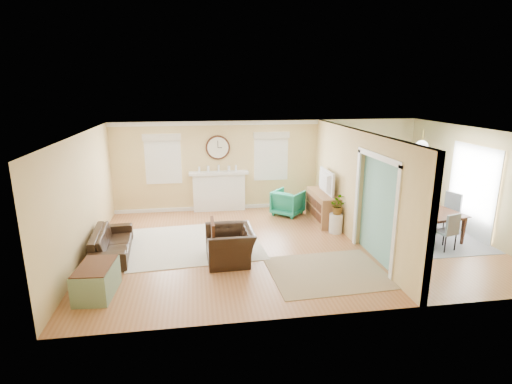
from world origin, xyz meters
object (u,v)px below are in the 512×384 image
(sofa, at_px, (112,243))
(green_chair, at_px, (288,203))
(eames_chair, at_px, (230,245))
(dining_table, at_px, (421,220))
(credenza, at_px, (322,207))

(sofa, bearing_deg, green_chair, -67.92)
(eames_chair, bearing_deg, dining_table, 98.70)
(sofa, xyz_separation_m, credenza, (5.18, 1.47, 0.12))
(green_chair, xyz_separation_m, credenza, (0.78, -0.72, 0.05))
(credenza, distance_m, dining_table, 2.48)
(eames_chair, xyz_separation_m, green_chair, (1.90, 2.89, 0.00))
(credenza, bearing_deg, eames_chair, -141.02)
(green_chair, relative_size, credenza, 0.52)
(green_chair, xyz_separation_m, dining_table, (2.91, -1.99, -0.01))
(eames_chair, bearing_deg, sofa, -107.55)
(dining_table, bearing_deg, sofa, 81.83)
(eames_chair, distance_m, credenza, 3.45)
(eames_chair, xyz_separation_m, dining_table, (4.81, 0.90, -0.01))
(green_chair, height_order, credenza, credenza)
(eames_chair, bearing_deg, credenza, 127.13)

